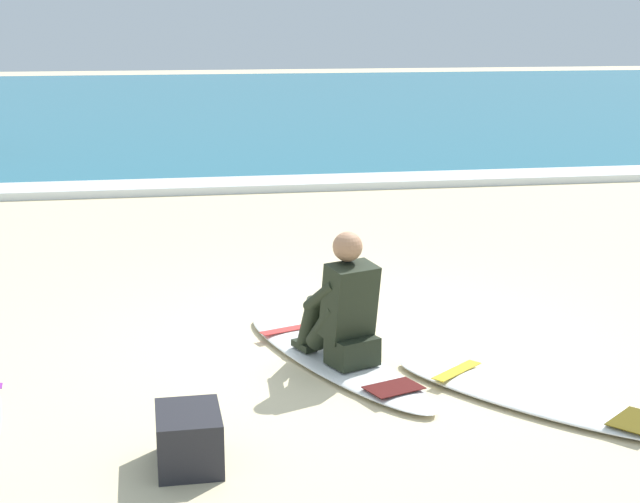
% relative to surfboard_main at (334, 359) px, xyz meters
% --- Properties ---
extents(ground_plane, '(80.00, 80.00, 0.00)m').
position_rel_surfboard_main_xyz_m(ground_plane, '(0.22, 0.41, -0.04)').
color(ground_plane, beige).
extents(sea, '(80.00, 28.00, 0.10)m').
position_rel_surfboard_main_xyz_m(sea, '(0.22, 21.20, 0.01)').
color(sea, teal).
rests_on(sea, ground).
extents(breaking_foam, '(80.00, 0.90, 0.11)m').
position_rel_surfboard_main_xyz_m(breaking_foam, '(0.22, 7.50, 0.02)').
color(breaking_foam, white).
rests_on(breaking_foam, ground).
extents(surfboard_main, '(1.34, 2.42, 0.08)m').
position_rel_surfboard_main_xyz_m(surfboard_main, '(0.00, 0.00, 0.00)').
color(surfboard_main, white).
rests_on(surfboard_main, ground).
extents(surfer_seated, '(0.57, 0.77, 0.95)m').
position_rel_surfboard_main_xyz_m(surfer_seated, '(0.04, -0.12, 0.40)').
color(surfer_seated, black).
rests_on(surfer_seated, surfboard_main).
extents(surfboard_spare_far, '(1.76, 2.00, 0.08)m').
position_rel_surfboard_main_xyz_m(surfboard_spare_far, '(1.16, -0.95, 0.00)').
color(surfboard_spare_far, white).
rests_on(surfboard_spare_far, ground).
extents(beach_bag, '(0.37, 0.48, 0.32)m').
position_rel_surfboard_main_xyz_m(beach_bag, '(-1.11, -1.47, 0.12)').
color(beach_bag, '#232328').
rests_on(beach_bag, ground).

